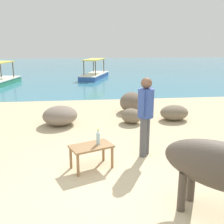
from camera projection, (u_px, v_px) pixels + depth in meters
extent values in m
cube|color=#CCB78E|center=(109.00, 193.00, 4.11)|extent=(18.00, 14.00, 0.04)
cube|color=teal|center=(84.00, 68.00, 25.25)|extent=(60.00, 36.00, 0.03)
cylinder|color=#4C4238|center=(191.00, 182.00, 3.84)|extent=(0.11, 0.11, 0.57)
cylinder|color=#4C4238|center=(182.00, 192.00, 3.59)|extent=(0.11, 0.11, 0.57)
ellipsoid|color=#4C4238|center=(221.00, 166.00, 3.34)|extent=(1.51, 1.53, 0.63)
cube|color=olive|center=(91.00, 146.00, 4.80)|extent=(0.87, 0.69, 0.04)
cylinder|color=olive|center=(103.00, 151.00, 5.17)|extent=(0.05, 0.05, 0.41)
cylinder|color=olive|center=(112.00, 157.00, 4.87)|extent=(0.05, 0.05, 0.41)
cylinder|color=olive|center=(71.00, 158.00, 4.85)|extent=(0.05, 0.05, 0.41)
cylinder|color=olive|center=(78.00, 165.00, 4.55)|extent=(0.05, 0.05, 0.41)
cylinder|color=#A3C6D1|center=(98.00, 139.00, 4.83)|extent=(0.07, 0.07, 0.22)
cylinder|color=#A3C6D1|center=(98.00, 131.00, 4.79)|extent=(0.03, 0.03, 0.06)
cylinder|color=yellow|center=(98.00, 129.00, 4.78)|extent=(0.03, 0.03, 0.02)
cylinder|color=#4C4C51|center=(146.00, 135.00, 5.47)|extent=(0.14, 0.14, 0.82)
cylinder|color=#4C4C51|center=(143.00, 138.00, 5.31)|extent=(0.14, 0.14, 0.82)
cylinder|color=#334C99|center=(146.00, 103.00, 5.21)|extent=(0.32, 0.32, 0.58)
cylinder|color=#334C99|center=(149.00, 100.00, 5.39)|extent=(0.09, 0.09, 0.52)
cylinder|color=#334C99|center=(142.00, 104.00, 5.03)|extent=(0.09, 0.09, 0.52)
sphere|color=brown|center=(146.00, 83.00, 5.11)|extent=(0.22, 0.22, 0.22)
ellipsoid|color=#6B5B4C|center=(131.00, 102.00, 8.96)|extent=(1.14, 1.27, 0.66)
ellipsoid|color=#756651|center=(132.00, 116.00, 7.65)|extent=(0.79, 0.83, 0.43)
ellipsoid|color=gray|center=(60.00, 115.00, 7.49)|extent=(1.22, 1.27, 0.53)
ellipsoid|color=#756651|center=(174.00, 113.00, 7.97)|extent=(1.06, 0.96, 0.45)
cube|color=#3866B7|center=(94.00, 76.00, 17.77)|extent=(2.22, 3.76, 0.28)
cube|color=white|center=(94.00, 74.00, 17.73)|extent=(2.30, 3.85, 0.04)
cylinder|color=brown|center=(95.00, 69.00, 16.51)|extent=(0.06, 0.06, 0.95)
cylinder|color=brown|center=(84.00, 68.00, 16.67)|extent=(0.06, 0.06, 0.95)
cylinder|color=brown|center=(104.00, 66.00, 18.55)|extent=(0.06, 0.06, 0.95)
cylinder|color=brown|center=(93.00, 66.00, 18.71)|extent=(0.06, 0.06, 0.95)
cube|color=#EFD14C|center=(94.00, 59.00, 17.49)|extent=(1.71, 2.69, 0.06)
cylinder|color=brown|center=(1.00, 70.00, 15.76)|extent=(0.06, 0.06, 0.95)
cylinder|color=brown|center=(13.00, 70.00, 15.72)|extent=(0.06, 0.06, 0.95)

